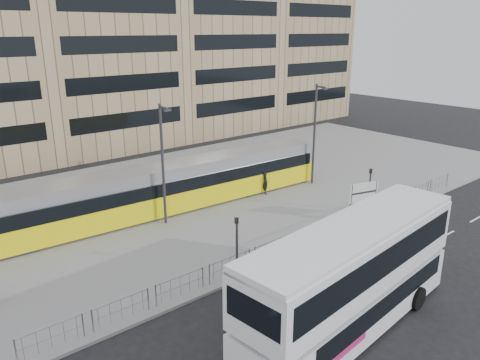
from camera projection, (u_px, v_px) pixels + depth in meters
ground at (288, 260)px, 25.90m from camera, size 120.00×120.00×0.00m
plaza at (172, 201)px, 34.63m from camera, size 64.00×24.00×0.15m
kerb at (287, 259)px, 25.91m from camera, size 64.00×0.25×0.17m
building_row at (63, 21)px, 47.87m from camera, size 70.40×18.40×31.20m
pedestrian_barrier at (306, 231)px, 27.18m from camera, size 32.07×0.07×1.10m
road_markings at (358, 283)px, 23.59m from camera, size 62.00×0.12×0.01m
double_decker_bus at (353, 274)px, 19.21m from camera, size 12.21×3.88×4.80m
tram at (148, 192)px, 31.28m from camera, size 28.05×4.24×3.29m
station_sign at (364, 194)px, 30.65m from camera, size 2.12×0.67×2.51m
ad_panel at (363, 210)px, 30.36m from camera, size 0.73×0.31×1.41m
pedestrian at (265, 183)px, 35.60m from camera, size 0.64×0.75×1.73m
traffic_light_west at (237, 238)px, 23.63m from camera, size 0.18×0.21×3.10m
traffic_light_east at (370, 184)px, 31.77m from camera, size 0.18×0.21×3.10m
lamp_post_west at (163, 160)px, 29.13m from camera, size 0.45×1.04×7.78m
lamp_post_east at (315, 131)px, 36.91m from camera, size 0.45×1.04×8.04m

